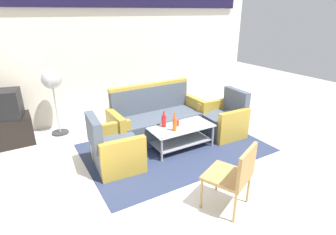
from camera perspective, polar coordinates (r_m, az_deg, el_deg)
ground_plane at (r=4.07m, az=9.61°, el=-11.66°), size 14.00×14.00×0.00m
wall_back at (r=6.08m, az=-8.65°, el=14.54°), size 6.52×0.19×2.80m
rug at (r=4.68m, az=1.50°, el=-6.48°), size 3.02×2.01×0.01m
couch at (r=5.02m, az=-2.28°, el=-0.55°), size 1.81×0.77×0.96m
armchair_left at (r=4.10m, az=-11.35°, el=-6.82°), size 0.75×0.80×0.85m
armchair_right at (r=5.18m, az=11.82°, el=-0.62°), size 0.73×0.78×0.85m
coffee_table at (r=4.59m, az=2.63°, el=-3.39°), size 1.10×0.60×0.40m
bottle_red at (r=4.46m, az=-0.88°, el=-0.72°), size 0.08×0.08×0.28m
bottle_orange at (r=4.30m, az=1.43°, el=-1.38°), size 0.07×0.07×0.32m
cup at (r=4.52m, az=1.94°, el=-1.15°), size 0.08×0.08×0.10m
tv_stand at (r=5.46m, az=-31.19°, el=-2.57°), size 0.80×0.50×0.52m
television at (r=5.31m, az=-32.23°, el=2.37°), size 0.67×0.55×0.48m
pedestal_fan at (r=5.31m, az=-23.62°, el=6.83°), size 0.36×0.36×1.27m
wicker_chair at (r=3.22m, az=14.12°, el=-11.51°), size 0.63×0.63×0.84m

